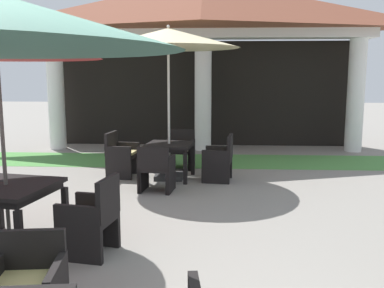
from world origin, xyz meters
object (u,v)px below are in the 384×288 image
at_px(patio_chair_mid_left_south, 156,169).
at_px(patio_chair_mid_left_west, 121,156).
at_px(patio_table_mid_left, 169,148).
at_px(patio_chair_far_back_east, 92,219).
at_px(patio_table_far_back, 6,192).
at_px(patio_chair_mid_left_east, 219,160).
at_px(patio_chair_mid_left_north, 180,150).
at_px(patio_umbrella_mid_left, 168,40).

relative_size(patio_chair_mid_left_south, patio_chair_mid_left_west, 0.92).
bearing_deg(patio_chair_mid_left_west, patio_chair_mid_left_south, 45.15).
bearing_deg(patio_table_mid_left, patio_chair_far_back_east, -97.54).
relative_size(patio_table_mid_left, patio_table_far_back, 0.82).
bearing_deg(patio_chair_mid_left_east, patio_chair_mid_left_west, 90.00).
bearing_deg(patio_chair_mid_left_north, patio_table_mid_left, 90.00).
bearing_deg(patio_chair_mid_left_north, patio_table_far_back, 76.66).
bearing_deg(patio_umbrella_mid_left, patio_table_far_back, -113.91).
xyz_separation_m(patio_table_mid_left, patio_chair_mid_left_south, (-0.12, -0.99, -0.21)).
bearing_deg(patio_chair_mid_left_east, patio_table_mid_left, 90.00).
xyz_separation_m(patio_chair_mid_left_east, patio_chair_mid_left_west, (-1.99, 0.25, 0.02)).
bearing_deg(patio_umbrella_mid_left, patio_chair_far_back_east, -97.54).
height_order(patio_umbrella_mid_left, patio_chair_far_back_east, patio_umbrella_mid_left).
height_order(patio_umbrella_mid_left, patio_chair_mid_left_south, patio_umbrella_mid_left).
bearing_deg(patio_table_mid_left, patio_chair_mid_left_north, 82.85).
xyz_separation_m(patio_umbrella_mid_left, patio_chair_mid_left_north, (0.12, 0.99, -2.31)).
xyz_separation_m(patio_table_mid_left, patio_chair_far_back_east, (-0.49, -3.71, -0.19)).
bearing_deg(patio_chair_mid_left_south, patio_table_mid_left, 90.00).
bearing_deg(patio_chair_mid_left_west, patio_chair_mid_left_north, 134.97).
bearing_deg(patio_chair_mid_left_east, patio_chair_mid_left_south, 134.76).
xyz_separation_m(patio_chair_mid_left_north, patio_chair_mid_left_south, (-0.25, -1.98, 0.00)).
bearing_deg(patio_chair_mid_left_west, patio_umbrella_mid_left, 90.00).
xyz_separation_m(patio_table_mid_left, patio_chair_mid_left_east, (0.99, -0.12, -0.20)).
height_order(patio_table_far_back, patio_chair_far_back_east, patio_chair_far_back_east).
relative_size(patio_umbrella_mid_left, patio_chair_mid_left_south, 3.61).
relative_size(patio_table_mid_left, patio_chair_mid_left_west, 1.09).
distance_m(patio_table_mid_left, patio_chair_mid_left_east, 1.02).
bearing_deg(patio_chair_far_back_east, patio_umbrella_mid_left, 2.36).
distance_m(patio_table_mid_left, patio_chair_far_back_east, 3.75).
distance_m(patio_table_far_back, patio_chair_far_back_east, 1.12).
height_order(patio_chair_mid_left_south, patio_chair_far_back_east, patio_chair_far_back_east).
xyz_separation_m(patio_table_mid_left, patio_chair_mid_left_north, (0.12, 0.99, -0.21)).
bearing_deg(patio_table_far_back, patio_chair_mid_left_north, 69.51).
bearing_deg(patio_chair_mid_left_south, patio_chair_mid_left_north, 90.00).
bearing_deg(patio_chair_mid_left_east, patio_table_far_back, 150.20).
distance_m(patio_table_mid_left, patio_table_far_back, 3.86).
relative_size(patio_chair_mid_left_east, patio_table_far_back, 0.75).
relative_size(patio_chair_mid_left_north, patio_chair_mid_left_west, 0.93).
bearing_deg(patio_table_far_back, patio_table_mid_left, 66.09).
distance_m(patio_umbrella_mid_left, patio_chair_mid_left_south, 2.51).
xyz_separation_m(patio_umbrella_mid_left, patio_chair_mid_left_south, (-0.12, -0.99, -2.30)).
relative_size(patio_chair_mid_left_north, patio_chair_far_back_east, 0.91).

